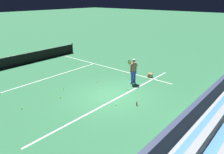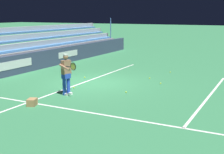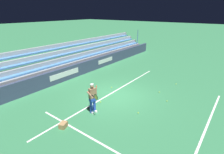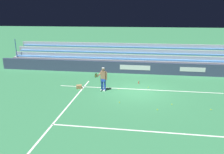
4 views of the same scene
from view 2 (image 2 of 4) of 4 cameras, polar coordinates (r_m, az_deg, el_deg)
ground_plane at (r=15.33m, az=-3.30°, el=-1.07°), size 160.00×160.00×0.00m
court_baseline_white at (r=15.58m, az=-4.88°, el=-0.87°), size 12.00×0.10×0.01m
court_sideline_white at (r=10.05m, az=4.55°, el=-7.91°), size 0.10×12.00×0.01m
court_service_line_white at (r=13.46m, az=17.35°, el=-3.36°), size 8.22×0.10×0.01m
back_wall_sponsor_board at (r=18.21m, az=-16.85°, el=2.23°), size 27.36×0.25×1.10m
tennis_player at (r=13.02m, az=-8.35°, el=0.58°), size 0.73×0.96×1.71m
ball_box_cardboard at (r=11.91m, az=-14.41°, el=-4.48°), size 0.48×0.42×0.26m
tennis_ball_near_player at (r=16.35m, az=6.89°, el=-0.21°), size 0.07×0.07×0.07m
tennis_ball_far_right at (r=16.48m, az=-5.02°, el=-0.08°), size 0.07×0.07×0.07m
tennis_ball_toward_net at (r=13.40m, az=2.59°, el=-2.77°), size 0.07×0.07×0.07m
tennis_ball_on_baseline at (r=14.30m, az=-7.00°, el=-1.92°), size 0.07×0.07×0.07m
tennis_ball_stray_back at (r=15.21m, az=8.87°, el=-1.16°), size 0.07×0.07×0.07m
tennis_ball_far_left at (r=18.23m, az=10.60°, el=0.89°), size 0.07×0.07×0.07m
water_bottle at (r=16.34m, az=-8.94°, el=-0.01°), size 0.07×0.07×0.22m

